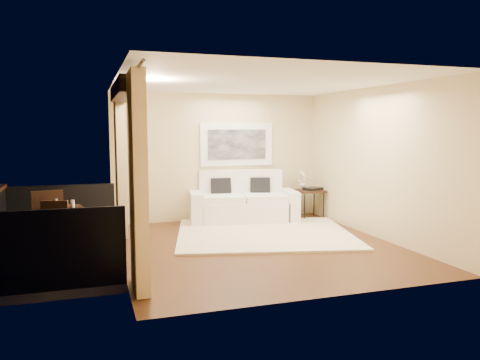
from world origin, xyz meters
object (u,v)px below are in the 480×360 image
ice_bucket (48,201)px  side_table (310,192)px  bistro_table (62,214)px  orchid (303,179)px  balcony_chair_far (47,218)px  sofa (243,204)px  balcony_chair_near (54,227)px

ice_bucket → side_table: bearing=16.6°
side_table → bistro_table: size_ratio=0.83×
orchid → bistro_table: 5.22m
side_table → bistro_table: 5.28m
side_table → orchid: orchid is taller
side_table → balcony_chair_far: bearing=-162.8°
sofa → bistro_table: 3.92m
sofa → ice_bucket: 4.06m
bistro_table → balcony_chair_far: 0.23m
orchid → ice_bucket: size_ratio=2.23×
sofa → ice_bucket: bearing=-146.7°
balcony_chair_far → orchid: bearing=-174.1°
balcony_chair_far → ice_bucket: size_ratio=5.17×
bistro_table → sofa: bearing=26.9°
balcony_chair_near → orchid: bearing=35.5°
sofa → bistro_table: size_ratio=3.14×
side_table → balcony_chair_near: 5.47m
sofa → side_table: size_ratio=3.77×
balcony_chair_far → balcony_chair_near: 0.36m
side_table → balcony_chair_near: (-5.11, -1.95, -0.05)m
bistro_table → balcony_chair_near: bearing=-111.2°
orchid → ice_bucket: bearing=-161.7°
side_table → orchid: 0.33m
balcony_chair_near → ice_bucket: ice_bucket is taller
balcony_chair_near → ice_bucket: bearing=115.1°
side_table → bistro_table: bistro_table is taller
balcony_chair_far → ice_bucket: balcony_chair_far is taller
orchid → ice_bucket: orchid is taller
sofa → balcony_chair_near: size_ratio=2.61×
orchid → balcony_chair_far: (-5.11, -1.75, -0.24)m
balcony_chair_far → bistro_table: bearing=152.9°
orchid → ice_bucket: 5.36m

